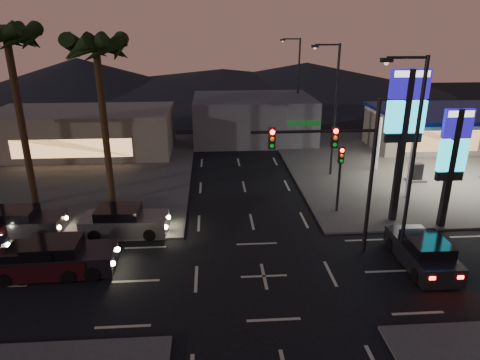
{
  "coord_description": "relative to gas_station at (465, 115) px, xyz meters",
  "views": [
    {
      "loc": [
        -2.36,
        -17.35,
        11.18
      ],
      "look_at": [
        -0.77,
        5.19,
        3.0
      ],
      "focal_mm": 32.0,
      "sensor_mm": 36.0,
      "label": 1
    }
  ],
  "objects": [
    {
      "name": "ground",
      "position": [
        -16.0,
        -12.0,
        -5.08
      ],
      "size": [
        140.0,
        140.0,
        0.0
      ],
      "primitive_type": "plane",
      "color": "black",
      "rests_on": "ground"
    },
    {
      "name": "corner_lot_ne",
      "position": [
        0.0,
        4.0,
        -5.02
      ],
      "size": [
        24.0,
        24.0,
        0.12
      ],
      "primitive_type": "cube",
      "color": "#47443F",
      "rests_on": "ground"
    },
    {
      "name": "corner_lot_nw",
      "position": [
        -32.0,
        4.0,
        -5.02
      ],
      "size": [
        24.0,
        24.0,
        0.12
      ],
      "primitive_type": "cube",
      "color": "#47443F",
      "rests_on": "ground"
    },
    {
      "name": "gas_station",
      "position": [
        0.0,
        0.0,
        0.0
      ],
      "size": [
        12.2,
        8.2,
        5.47
      ],
      "color": "silver",
      "rests_on": "ground"
    },
    {
      "name": "convenience_store",
      "position": [
        2.0,
        9.0,
        -3.08
      ],
      "size": [
        10.0,
        6.0,
        4.0
      ],
      "primitive_type": "cube",
      "color": "#726B5B",
      "rests_on": "ground"
    },
    {
      "name": "pylon_sign_tall",
      "position": [
        -7.5,
        -6.5,
        1.31
      ],
      "size": [
        2.2,
        0.35,
        9.0
      ],
      "color": "black",
      "rests_on": "ground"
    },
    {
      "name": "pylon_sign_short",
      "position": [
        -5.0,
        -7.5,
        -0.42
      ],
      "size": [
        1.6,
        0.35,
        7.0
      ],
      "color": "black",
      "rests_on": "ground"
    },
    {
      "name": "traffic_signal_mast",
      "position": [
        -12.24,
        -10.01,
        0.15
      ],
      "size": [
        6.1,
        0.39,
        8.0
      ],
      "color": "black",
      "rests_on": "ground"
    },
    {
      "name": "pedestal_signal",
      "position": [
        -10.5,
        -5.02,
        -2.16
      ],
      "size": [
        0.32,
        0.39,
        4.3
      ],
      "color": "black",
      "rests_on": "ground"
    },
    {
      "name": "streetlight_near",
      "position": [
        -9.21,
        -11.0,
        0.64
      ],
      "size": [
        2.14,
        0.25,
        10.0
      ],
      "color": "black",
      "rests_on": "ground"
    },
    {
      "name": "streetlight_mid",
      "position": [
        -9.21,
        2.0,
        0.64
      ],
      "size": [
        2.14,
        0.25,
        10.0
      ],
      "color": "black",
      "rests_on": "ground"
    },
    {
      "name": "streetlight_far",
      "position": [
        -9.21,
        16.0,
        0.64
      ],
      "size": [
        2.14,
        0.25,
        10.0
      ],
      "color": "black",
      "rests_on": "ground"
    },
    {
      "name": "palm_a",
      "position": [
        -25.0,
        -2.5,
        4.35
      ],
      "size": [
        4.41,
        4.41,
        10.86
      ],
      "color": "black",
      "rests_on": "ground"
    },
    {
      "name": "palm_b",
      "position": [
        -30.0,
        -2.5,
        4.89
      ],
      "size": [
        4.41,
        4.41,
        11.46
      ],
      "color": "black",
      "rests_on": "ground"
    },
    {
      "name": "building_far_west",
      "position": [
        -30.0,
        10.0,
        -3.08
      ],
      "size": [
        16.0,
        8.0,
        4.0
      ],
      "primitive_type": "cube",
      "color": "#726B5B",
      "rests_on": "ground"
    },
    {
      "name": "building_far_mid",
      "position": [
        -14.0,
        14.0,
        -2.88
      ],
      "size": [
        12.0,
        9.0,
        4.4
      ],
      "primitive_type": "cube",
      "color": "#4C4C51",
      "rests_on": "ground"
    },
    {
      "name": "hill_left",
      "position": [
        -41.0,
        48.0,
        -2.08
      ],
      "size": [
        40.0,
        40.0,
        6.0
      ],
      "primitive_type": "cone",
      "color": "black",
      "rests_on": "ground"
    },
    {
      "name": "hill_right",
      "position": [
        -1.0,
        48.0,
        -2.58
      ],
      "size": [
        50.0,
        50.0,
        5.0
      ],
      "primitive_type": "cone",
      "color": "black",
      "rests_on": "ground"
    },
    {
      "name": "hill_center",
      "position": [
        -16.0,
        48.0,
        -3.08
      ],
      "size": [
        60.0,
        60.0,
        4.0
      ],
      "primitive_type": "cone",
      "color": "black",
      "rests_on": "ground"
    },
    {
      "name": "car_lane_a_front",
      "position": [
        -25.64,
        -10.9,
        -4.31
      ],
      "size": [
        5.13,
        2.28,
        1.65
      ],
      "color": "black",
      "rests_on": "ground"
    },
    {
      "name": "car_lane_a_mid",
      "position": [
        -26.56,
        -11.08,
        -4.39
      ],
      "size": [
        4.66,
        2.09,
        1.5
      ],
      "color": "black",
      "rests_on": "ground"
    },
    {
      "name": "car_lane_b_front",
      "position": [
        -23.39,
        -7.0,
        -4.34
      ],
      "size": [
        4.95,
        2.24,
        1.59
      ],
      "color": "#535355",
      "rests_on": "ground"
    },
    {
      "name": "car_lane_b_mid",
      "position": [
        -29.23,
        -6.67,
        -4.37
      ],
      "size": [
        4.71,
        2.03,
        1.52
      ],
      "color": "black",
      "rests_on": "ground"
    },
    {
      "name": "suv_station",
      "position": [
        -8.13,
        -11.56,
        -4.35
      ],
      "size": [
        2.11,
        4.74,
        1.57
      ],
      "color": "black",
      "rests_on": "ground"
    }
  ]
}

